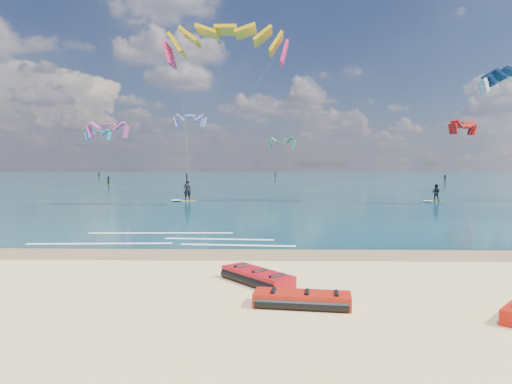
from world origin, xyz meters
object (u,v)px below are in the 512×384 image
kitesurfer_main (207,110)px  kitesurfer_far (479,131)px  packed_kite_mid (257,283)px  packed_kite_left (302,306)px

kitesurfer_main → kitesurfer_far: (23.34, 0.87, -1.76)m
packed_kite_mid → kitesurfer_main: kitesurfer_main is taller
packed_kite_mid → packed_kite_left: bearing=-12.2°
packed_kite_left → kitesurfer_main: bearing=109.7°
packed_kite_left → kitesurfer_far: (17.37, 28.86, 6.34)m
kitesurfer_far → kitesurfer_main: bearing=-157.9°
packed_kite_mid → kitesurfer_far: size_ratio=0.22×
kitesurfer_main → kitesurfer_far: 23.42m
packed_kite_left → kitesurfer_main: 29.75m
kitesurfer_main → kitesurfer_far: bearing=-25.4°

